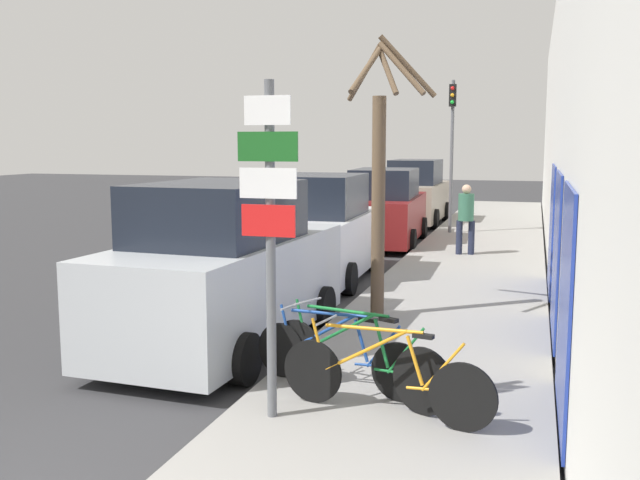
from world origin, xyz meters
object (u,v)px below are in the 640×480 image
object	(u,v)px
bicycle_2	(337,356)
traffic_light	(452,136)
parked_car_1	(320,233)
parked_car_3	(416,195)
parked_car_2	(385,210)
signpost	(270,228)
bicycle_1	(355,359)
parked_car_0	(224,272)
street_tree	(380,180)
pedestrian_near	(466,214)
bicycle_0	(384,378)

from	to	relation	value
bicycle_2	traffic_light	xyz separation A→B (m)	(-0.40, 14.16, 2.51)
parked_car_1	parked_car_3	xyz separation A→B (m)	(0.26, 10.70, 0.03)
parked_car_2	signpost	bearing A→B (deg)	-86.18
signpost	parked_car_3	xyz separation A→B (m)	(-1.53, 18.32, -1.01)
bicycle_1	parked_car_1	distance (m)	7.25
parked_car_0	parked_car_2	xyz separation A→B (m)	(0.13, 10.47, -0.09)
parked_car_3	traffic_light	bearing A→B (deg)	-63.93
bicycle_1	street_tree	distance (m)	4.00
pedestrian_near	traffic_light	size ratio (longest dim) A/B	0.38
signpost	parked_car_2	xyz separation A→B (m)	(-1.55, 13.08, -1.06)
parked_car_1	parked_car_3	distance (m)	10.71
bicycle_0	traffic_light	distance (m)	15.04
parked_car_0	parked_car_1	world-z (taller)	parked_car_0
street_tree	parked_car_0	bearing A→B (deg)	-135.55
bicycle_2	parked_car_3	size ratio (longest dim) A/B	0.45
bicycle_0	traffic_light	world-z (taller)	traffic_light
bicycle_0	parked_car_3	distance (m)	18.18
signpost	parked_car_0	xyz separation A→B (m)	(-1.68, 2.61, -0.97)
bicycle_0	pedestrian_near	size ratio (longest dim) A/B	1.32
bicycle_0	street_tree	bearing A→B (deg)	24.24
parked_car_2	bicycle_2	bearing A→B (deg)	-83.75
street_tree	pedestrian_near	bearing A→B (deg)	83.81
street_tree	parked_car_3	bearing A→B (deg)	96.82
bicycle_1	parked_car_1	xyz separation A→B (m)	(-2.45, 6.81, 0.44)
parked_car_2	bicycle_1	bearing A→B (deg)	-82.76
bicycle_1	parked_car_3	size ratio (longest dim) A/B	0.48
parked_car_2	pedestrian_near	xyz separation A→B (m)	(2.40, -2.07, 0.16)
parked_car_1	traffic_light	distance (m)	7.99
pedestrian_near	street_tree	size ratio (longest dim) A/B	0.39
signpost	street_tree	size ratio (longest dim) A/B	0.76
pedestrian_near	bicycle_0	bearing A→B (deg)	-99.44
street_tree	parked_car_2	bearing A→B (deg)	100.93
parked_car_2	bicycle_0	bearing A→B (deg)	-81.37
bicycle_0	street_tree	distance (m)	4.50
pedestrian_near	street_tree	xyz separation A→B (m)	(-0.72, -6.62, 1.15)
parked_car_0	street_tree	world-z (taller)	street_tree
parked_car_2	traffic_light	world-z (taller)	traffic_light
bicycle_1	parked_car_0	distance (m)	2.99
bicycle_0	parked_car_0	size ratio (longest dim) A/B	0.48
parked_car_1	traffic_light	size ratio (longest dim) A/B	0.95
parked_car_0	parked_car_3	xyz separation A→B (m)	(0.15, 15.71, -0.03)
pedestrian_near	street_tree	distance (m)	6.76
signpost	bicycle_0	distance (m)	1.86
parked_car_1	street_tree	distance (m)	3.97
parked_car_1	street_tree	size ratio (longest dim) A/B	0.99
bicycle_2	parked_car_0	world-z (taller)	parked_car_0
bicycle_0	signpost	bearing A→B (deg)	119.05
parked_car_3	traffic_light	size ratio (longest dim) A/B	1.02
signpost	bicycle_1	bearing A→B (deg)	51.31
pedestrian_near	signpost	bearing A→B (deg)	-104.97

